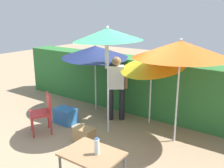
# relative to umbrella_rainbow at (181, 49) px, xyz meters

# --- Properties ---
(ground_plane) EXTENTS (24.00, 24.00, 0.00)m
(ground_plane) POSITION_rel_umbrella_rainbow_xyz_m (-1.37, -0.64, -1.94)
(ground_plane) COLOR #9E8466
(hedge_row) EXTENTS (8.00, 0.70, 1.45)m
(hedge_row) POSITION_rel_umbrella_rainbow_xyz_m (-1.37, 1.07, -1.21)
(hedge_row) COLOR #2D7033
(hedge_row) RESTS_ON ground_plane
(umbrella_rainbow) EXTENTS (1.87, 1.86, 2.15)m
(umbrella_rainbow) POSITION_rel_umbrella_rainbow_xyz_m (0.00, 0.00, 0.00)
(umbrella_rainbow) COLOR silver
(umbrella_rainbow) RESTS_ON ground_plane
(umbrella_orange) EXTENTS (1.46, 1.45, 2.35)m
(umbrella_orange) POSITION_rel_umbrella_rainbow_xyz_m (-1.38, -0.47, 0.24)
(umbrella_orange) COLOR silver
(umbrella_orange) RESTS_ON ground_plane
(umbrella_yellow) EXTENTS (1.57, 1.55, 1.87)m
(umbrella_yellow) POSITION_rel_umbrella_rainbow_xyz_m (-0.84, 0.52, -0.40)
(umbrella_yellow) COLOR silver
(umbrella_yellow) RESTS_ON ground_plane
(umbrella_navy) EXTENTS (1.78, 1.78, 1.82)m
(umbrella_navy) POSITION_rel_umbrella_rainbow_xyz_m (-2.50, 0.49, -0.33)
(umbrella_navy) COLOR silver
(umbrella_navy) RESTS_ON ground_plane
(person_vendor) EXTENTS (0.50, 0.40, 1.88)m
(person_vendor) POSITION_rel_umbrella_rainbow_xyz_m (-1.63, 0.22, -1.00)
(person_vendor) COLOR black
(person_vendor) RESTS_ON ground_plane
(chair_plastic) EXTENTS (0.61, 0.61, 0.89)m
(chair_plastic) POSITION_rel_umbrella_rainbow_xyz_m (-2.54, -1.31, -1.42)
(chair_plastic) COLOR #B72D2D
(chair_plastic) RESTS_ON ground_plane
(cooler_box) EXTENTS (0.51, 0.36, 0.37)m
(cooler_box) POSITION_rel_umbrella_rainbow_xyz_m (-2.52, -0.67, -1.75)
(cooler_box) COLOR #2D6BB7
(cooler_box) RESTS_ON ground_plane
(crate_cardboard) EXTENTS (0.41, 0.28, 0.34)m
(crate_cardboard) POSITION_rel_umbrella_rainbow_xyz_m (-1.47, -1.18, -1.77)
(crate_cardboard) COLOR #9E7A4C
(crate_cardboard) RESTS_ON ground_plane
(folding_table) EXTENTS (0.80, 0.60, 0.78)m
(folding_table) POSITION_rel_umbrella_rainbow_xyz_m (-0.24, -2.39, -1.25)
(folding_table) COLOR #4C4C51
(folding_table) RESTS_ON ground_plane
(bottle_water) EXTENTS (0.07, 0.07, 0.24)m
(bottle_water) POSITION_rel_umbrella_rainbow_xyz_m (-0.17, -2.37, -1.04)
(bottle_water) COLOR silver
(bottle_water) RESTS_ON folding_table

